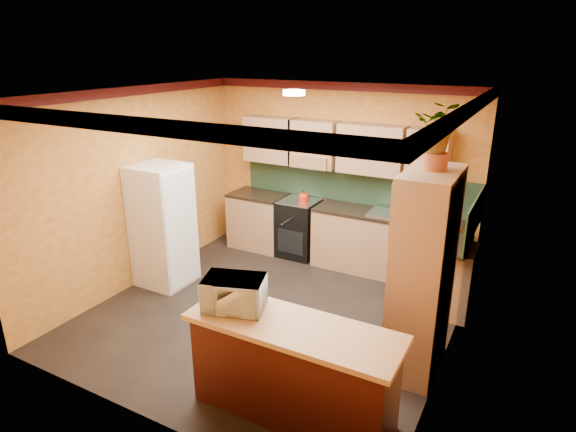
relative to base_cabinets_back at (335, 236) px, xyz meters
The scene contains 15 objects.
room_shell 2.24m from the base_cabinets_back, 92.85° to the right, with size 4.24×4.24×2.72m.
base_cabinets_back is the anchor object (origin of this frame).
countertop_back 0.46m from the base_cabinets_back, 90.00° to the right, with size 3.65×0.62×0.04m, color black.
stove 0.63m from the base_cabinets_back, behind, with size 0.58×0.58×0.91m, color black.
kettle 0.77m from the base_cabinets_back, behind, with size 0.17×0.17×0.18m, color red, non-canonical shape.
sink 0.92m from the base_cabinets_back, ahead, with size 0.48×0.40×0.03m, color silver.
base_cabinets_right 1.83m from the base_cabinets_back, 21.74° to the right, with size 0.60×0.80×0.88m, color tan.
countertop_right 1.89m from the base_cabinets_back, 21.74° to the right, with size 0.62×0.80×0.04m, color black.
fridge 2.57m from the base_cabinets_back, 136.69° to the right, with size 0.68×0.66×1.70m, color white.
pantry 2.71m from the base_cabinets_back, 48.46° to the right, with size 0.48×0.90×2.10m, color tan.
fern_pot 3.13m from the base_cabinets_back, 47.74° to the right, with size 0.22×0.22×0.16m, color #A44A27.
fern 3.32m from the base_cabinets_back, 47.74° to the right, with size 0.41×0.36×0.46m, color tan.
breakfast_bar 3.37m from the base_cabinets_back, 73.40° to the right, with size 1.80×0.55×0.88m, color #491911.
bar_top 3.40m from the base_cabinets_back, 73.40° to the right, with size 1.90×0.65×0.05m, color tan.
microwave 3.31m from the base_cabinets_back, 83.56° to the right, with size 0.54×0.37×0.30m, color white.
Camera 1 is at (2.71, -4.58, 3.16)m, focal length 30.00 mm.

